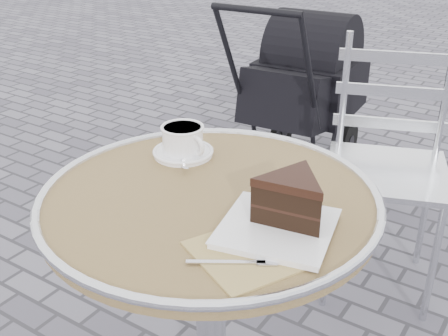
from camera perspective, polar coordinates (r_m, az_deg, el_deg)
The scene contains 5 objects.
cafe_table at distance 1.26m, azimuth -1.41°, elevation -9.30°, with size 0.72×0.72×0.74m.
cappuccino_set at distance 1.34m, azimuth -4.16°, elevation 2.60°, with size 0.15×0.15×0.07m.
cake_plate_set at distance 1.04m, azimuth 6.48°, elevation -3.85°, with size 0.25×0.34×0.11m.
bistro_chair at distance 2.01m, azimuth 16.49°, elevation 3.07°, with size 0.51×0.51×0.88m.
baby_stroller at distance 2.77m, azimuth 7.99°, elevation 7.27°, with size 0.47×0.91×0.92m.
Camera 1 is at (0.59, -0.84, 1.30)m, focal length 45.00 mm.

